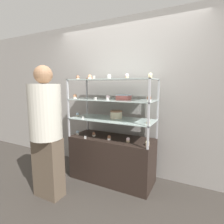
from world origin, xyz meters
TOP-DOWN VIEW (x-y plane):
  - ground_plane at (0.00, 0.00)m, footprint 20.00×20.00m
  - back_wall at (0.00, 0.41)m, footprint 8.00×0.05m
  - display_base at (0.00, 0.00)m, footprint 1.30×0.53m
  - display_riser_lower at (0.00, 0.00)m, footprint 1.30×0.53m
  - display_riser_middle at (0.00, 0.00)m, footprint 1.30×0.53m
  - display_riser_upper at (0.00, 0.00)m, footprint 1.30×0.53m
  - layer_cake_centerpiece at (0.03, 0.08)m, footprint 0.19×0.19m
  - sheet_cake_frosted at (0.20, -0.02)m, footprint 0.19×0.16m
  - cupcake_0 at (-0.59, -0.11)m, footprint 0.05×0.05m
  - cupcake_1 at (-0.29, -0.07)m, footprint 0.05×0.05m
  - cupcake_2 at (0.01, -0.12)m, footprint 0.05×0.05m
  - cupcake_3 at (0.30, -0.09)m, footprint 0.05×0.05m
  - cupcake_4 at (0.60, -0.11)m, footprint 0.05×0.05m
  - price_tag_0 at (-0.33, -0.25)m, footprint 0.04×0.00m
  - cupcake_5 at (-0.61, -0.07)m, footprint 0.05×0.05m
  - cupcake_6 at (0.59, -0.08)m, footprint 0.05×0.05m
  - price_tag_1 at (-0.37, -0.25)m, footprint 0.04×0.00m
  - cupcake_7 at (-0.59, -0.14)m, footprint 0.06×0.06m
  - cupcake_8 at (0.00, -0.13)m, footprint 0.06×0.06m
  - cupcake_9 at (0.59, -0.10)m, footprint 0.06×0.06m
  - price_tag_2 at (-0.14, -0.25)m, footprint 0.04×0.00m
  - cupcake_10 at (-0.60, -0.04)m, footprint 0.05×0.05m
  - cupcake_11 at (-0.30, -0.14)m, footprint 0.05×0.05m
  - cupcake_12 at (-0.00, -0.09)m, footprint 0.05×0.05m
  - cupcake_13 at (0.29, -0.12)m, footprint 0.05×0.05m
  - cupcake_14 at (0.60, -0.08)m, footprint 0.05×0.05m
  - price_tag_3 at (-0.16, -0.25)m, footprint 0.04×0.00m
  - donut_glazed at (-0.41, 0.03)m, footprint 0.14×0.14m
  - customer_figure at (-0.58, -0.76)m, footprint 0.41×0.41m

SIDE VIEW (x-z plane):
  - ground_plane at x=0.00m, z-range 0.00..0.00m
  - display_base at x=0.00m, z-range 0.00..0.70m
  - price_tag_0 at x=-0.33m, z-range 0.70..0.74m
  - cupcake_0 at x=-0.59m, z-range 0.69..0.76m
  - cupcake_1 at x=-0.29m, z-range 0.69..0.76m
  - cupcake_2 at x=0.01m, z-range 0.69..0.76m
  - cupcake_3 at x=0.30m, z-range 0.69..0.76m
  - cupcake_4 at x=0.60m, z-range 0.69..0.76m
  - customer_figure at x=-0.58m, z-range 0.06..1.81m
  - display_riser_lower at x=0.00m, z-range 0.83..1.13m
  - price_tag_1 at x=-0.37m, z-range 1.00..1.04m
  - cupcake_5 at x=-0.61m, z-range 0.99..1.06m
  - cupcake_6 at x=0.59m, z-range 0.99..1.06m
  - layer_cake_centerpiece at x=0.03m, z-range 1.00..1.12m
  - display_riser_middle at x=0.00m, z-range 1.13..1.43m
  - back_wall at x=0.00m, z-range 0.00..2.60m
  - price_tag_2 at x=-0.14m, z-range 1.29..1.34m
  - cupcake_7 at x=-0.59m, z-range 1.29..1.37m
  - cupcake_8 at x=0.00m, z-range 1.29..1.37m
  - cupcake_9 at x=0.59m, z-range 1.29..1.37m
  - sheet_cake_frosted at x=0.20m, z-range 1.30..1.37m
  - display_riser_upper at x=0.00m, z-range 1.43..1.73m
  - donut_glazed at x=-0.41m, z-range 1.59..1.63m
  - price_tag_3 at x=-0.16m, z-range 1.59..1.64m
  - cupcake_10 at x=-0.60m, z-range 1.59..1.66m
  - cupcake_11 at x=-0.30m, z-range 1.59..1.66m
  - cupcake_12 at x=0.00m, z-range 1.59..1.66m
  - cupcake_13 at x=0.29m, z-range 1.59..1.66m
  - cupcake_14 at x=0.60m, z-range 1.59..1.66m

